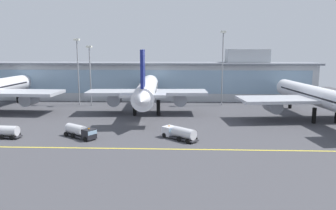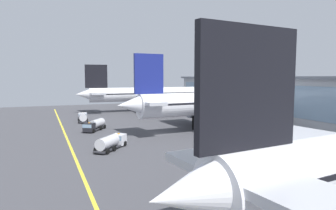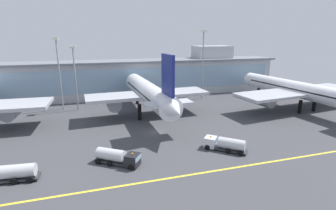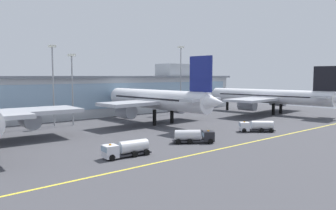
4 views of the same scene
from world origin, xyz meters
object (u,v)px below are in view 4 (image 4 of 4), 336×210
service_truck_far (125,149)px  apron_light_mast_west (53,73)px  fuel_tanker_truck (195,136)px  apron_light_mast_east (72,78)px  airliner_near_right (157,100)px  airliner_far_right (269,97)px  baggage_tug_near (256,126)px  apron_light_mast_centre (181,70)px

service_truck_far → apron_light_mast_west: 46.97m
fuel_tanker_truck → apron_light_mast_east: (-8.93, 41.84, 12.47)m
fuel_tanker_truck → airliner_near_right: bearing=102.1°
fuel_tanker_truck → service_truck_far: 18.54m
airliner_near_right → airliner_far_right: 50.05m
airliner_near_right → airliner_far_right: airliner_near_right is taller
airliner_near_right → apron_light_mast_west: 31.27m
baggage_tug_near → apron_light_mast_west: apron_light_mast_west is taller
fuel_tanker_truck → apron_light_mast_west: size_ratio=0.38×
airliner_near_right → apron_light_mast_east: bearing=55.1°
service_truck_far → airliner_far_right: bearing=-159.3°
airliner_far_right → service_truck_far: bearing=98.7°
airliner_near_right → fuel_tanker_truck: airliner_near_right is taller
airliner_far_right → apron_light_mast_east: bearing=67.1°
airliner_near_right → baggage_tug_near: (10.08, -28.78, -5.76)m
apron_light_mast_west → apron_light_mast_centre: bearing=0.8°
airliner_far_right → service_truck_far: size_ratio=6.20×
airliner_far_right → apron_light_mast_centre: bearing=39.7°
service_truck_far → apron_light_mast_west: apron_light_mast_west is taller
fuel_tanker_truck → baggage_tug_near: same height
service_truck_far → apron_light_mast_west: size_ratio=0.39×
baggage_tug_near → service_truck_far: bearing=42.4°
apron_light_mast_west → apron_light_mast_centre: apron_light_mast_centre is taller
apron_light_mast_centre → service_truck_far: bearing=-140.8°
baggage_tug_near → apron_light_mast_centre: (14.78, 44.87, 15.25)m
fuel_tanker_truck → apron_light_mast_centre: apron_light_mast_centre is taller
airliner_near_right → airliner_far_right: bearing=-101.4°
airliner_far_right → fuel_tanker_truck: bearing=102.4°
airliner_far_right → service_truck_far: 83.28m
apron_light_mast_centre → fuel_tanker_truck: bearing=-129.7°
airliner_near_right → apron_light_mast_centre: (24.86, 16.08, 9.49)m
airliner_far_right → apron_light_mast_east: 73.99m
airliner_far_right → baggage_tug_near: (-39.40, -21.28, -5.02)m
fuel_tanker_truck → apron_light_mast_west: 48.09m
apron_light_mast_east → apron_light_mast_centre: bearing=3.5°
airliner_near_right → apron_light_mast_west: size_ratio=2.17×
baggage_tug_near → apron_light_mast_west: size_ratio=0.36×
apron_light_mast_west → apron_light_mast_east: bearing=-23.3°
baggage_tug_near → fuel_tanker_truck: bearing=41.2°
service_truck_far → airliner_near_right: bearing=-130.8°
airliner_near_right → airliner_far_right: (49.48, -7.51, -0.74)m
fuel_tanker_truck → apron_light_mast_east: size_ratio=0.42×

